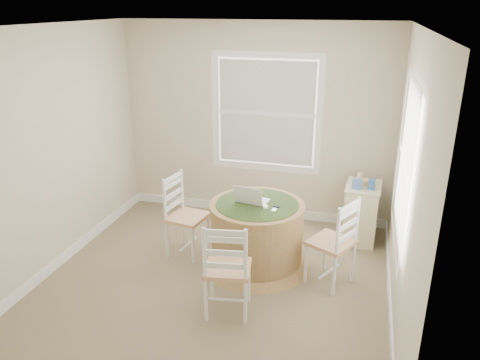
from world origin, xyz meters
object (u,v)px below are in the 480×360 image
(chair_left, at_px, (187,217))
(round_table, at_px, (257,232))
(corner_chest, at_px, (361,213))
(chair_near, at_px, (228,268))
(laptop, at_px, (252,199))
(chair_right, at_px, (331,242))

(chair_left, bearing_deg, round_table, -82.07)
(corner_chest, bearing_deg, chair_near, -119.77)
(round_table, relative_size, chair_near, 1.29)
(round_table, relative_size, corner_chest, 1.67)
(round_table, relative_size, laptop, 3.32)
(chair_right, bearing_deg, corner_chest, -167.19)
(chair_left, xyz_separation_m, corner_chest, (1.94, 0.89, -0.11))
(chair_left, relative_size, chair_near, 1.00)
(chair_near, bearing_deg, chair_left, -59.95)
(round_table, height_order, chair_right, chair_right)
(laptop, distance_m, corner_chest, 1.52)
(chair_near, xyz_separation_m, chair_right, (0.89, 0.77, 0.00))
(chair_right, bearing_deg, laptop, -74.43)
(chair_left, distance_m, laptop, 0.82)
(round_table, distance_m, laptop, 0.38)
(chair_near, bearing_deg, chair_right, -148.28)
(chair_left, height_order, laptop, laptop)
(chair_left, xyz_separation_m, laptop, (0.76, 0.01, 0.30))
(round_table, bearing_deg, laptop, 158.98)
(laptop, height_order, corner_chest, laptop)
(chair_left, relative_size, laptop, 2.58)
(chair_near, height_order, laptop, laptop)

